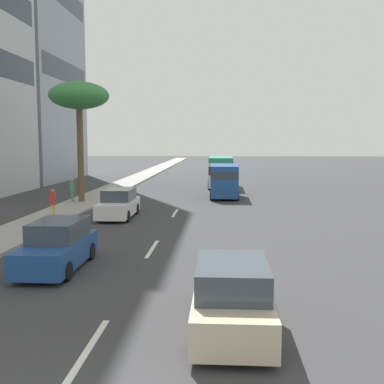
{
  "coord_description": "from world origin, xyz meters",
  "views": [
    {
      "loc": [
        -5.48,
        -2.85,
        4.51
      ],
      "look_at": [
        16.48,
        -1.5,
        2.11
      ],
      "focal_mm": 44.37,
      "sensor_mm": 36.0,
      "label": 1
    }
  ],
  "objects": [
    {
      "name": "ground_plane",
      "position": [
        31.5,
        0.0,
        0.0
      ],
      "size": [
        198.0,
        198.0,
        0.0
      ],
      "primitive_type": "plane",
      "color": "#38383A"
    },
    {
      "name": "van_lead",
      "position": [
        31.56,
        -3.11,
        1.48
      ],
      "size": [
        4.63,
        2.2,
        2.59
      ],
      "color": "#1E478C",
      "rests_on": "ground_plane"
    },
    {
      "name": "pedestrian_by_tree",
      "position": [
        19.93,
        6.41,
        1.1
      ],
      "size": [
        0.3,
        0.32,
        1.71
      ],
      "rotation": [
        0.0,
        0.0,
        4.72
      ],
      "color": "gold",
      "rests_on": "sidewalk_right"
    },
    {
      "name": "lane_stripe_mid",
      "position": [
        13.8,
        0.0,
        0.01
      ],
      "size": [
        3.2,
        0.16,
        0.01
      ],
      "primitive_type": "cube",
      "color": "silver",
      "rests_on": "ground_plane"
    },
    {
      "name": "lane_stripe_far",
      "position": [
        23.62,
        0.0,
        0.01
      ],
      "size": [
        3.2,
        0.16,
        0.01
      ],
      "primitive_type": "cube",
      "color": "silver",
      "rests_on": "ground_plane"
    },
    {
      "name": "sidewalk_right",
      "position": [
        31.5,
        7.02,
        0.07
      ],
      "size": [
        162.0,
        2.8,
        0.15
      ],
      "primitive_type": "cube",
      "color": "#9E9B93",
      "rests_on": "ground_plane"
    },
    {
      "name": "car_second",
      "position": [
        21.8,
        3.15,
        0.79
      ],
      "size": [
        4.72,
        1.83,
        1.67
      ],
      "rotation": [
        0.0,
        0.0,
        3.14
      ],
      "color": "white",
      "rests_on": "ground_plane"
    },
    {
      "name": "minibus_fourth",
      "position": [
        39.73,
        -2.82,
        1.62
      ],
      "size": [
        6.46,
        2.34,
        2.94
      ],
      "color": "silver",
      "rests_on": "ground_plane"
    },
    {
      "name": "car_fifth",
      "position": [
        10.58,
        2.88,
        0.8
      ],
      "size": [
        4.48,
        1.8,
        1.71
      ],
      "rotation": [
        0.0,
        0.0,
        3.14
      ],
      "color": "#1E478C",
      "rests_on": "ground_plane"
    },
    {
      "name": "pedestrian_mid_block",
      "position": [
        27.52,
        7.73,
        1.06
      ],
      "size": [
        0.3,
        0.34,
        1.65
      ],
      "rotation": [
        0.0,
        0.0,
        4.6
      ],
      "color": "#4C8C66",
      "rests_on": "sidewalk_right"
    },
    {
      "name": "car_third",
      "position": [
        5.58,
        -3.13,
        0.79
      ],
      "size": [
        4.66,
        1.87,
        1.67
      ],
      "color": "beige",
      "rests_on": "ground_plane"
    },
    {
      "name": "lane_stripe_near",
      "position": [
        4.25,
        0.0,
        0.01
      ],
      "size": [
        3.2,
        0.16,
        0.01
      ],
      "primitive_type": "cube",
      "color": "silver",
      "rests_on": "ground_plane"
    },
    {
      "name": "palm_tree",
      "position": [
        27.77,
        7.15,
        7.49
      ],
      "size": [
        4.21,
        4.21,
        8.44
      ],
      "color": "brown",
      "rests_on": "sidewalk_right"
    }
  ]
}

